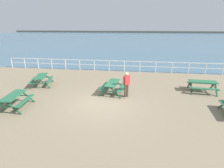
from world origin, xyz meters
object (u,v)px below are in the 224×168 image
Objects in this scene: picnic_table_mid_centre at (112,85)px; picnic_table_near_right at (203,84)px; picnic_table_far_right at (41,78)px; visitor at (126,83)px; picnic_table_near_left at (14,98)px.

picnic_table_near_right is at bearing -73.98° from picnic_table_mid_centre.
picnic_table_mid_centre is at bearing -115.44° from picnic_table_far_right.
visitor is (-5.18, -1.64, 0.36)m from picnic_table_near_right.
picnic_table_near_left is 1.03× the size of picnic_table_near_right.
picnic_table_near_left is 1.00× the size of picnic_table_mid_centre.
picnic_table_mid_centre is at bearing -157.21° from visitor.
picnic_table_near_left and picnic_table_far_right have the same top height.
visitor reaches higher than picnic_table_near_right.
visitor is (6.15, 2.44, 0.36)m from picnic_table_near_left.
visitor reaches higher than picnic_table_near_left.
visitor is (6.61, -1.38, 0.36)m from picnic_table_far_right.
picnic_table_far_right is at bearing 87.50° from picnic_table_mid_centre.
picnic_table_mid_centre is 1.18m from visitor.
picnic_table_near_left and picnic_table_mid_centre have the same top height.
picnic_table_near_right is 0.88× the size of picnic_table_far_right.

